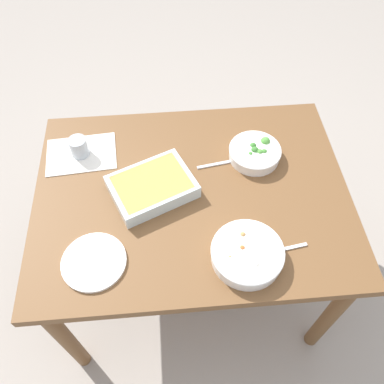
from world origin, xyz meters
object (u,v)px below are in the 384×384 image
at_px(stew_bowl, 247,254).
at_px(drink_cup, 79,148).
at_px(spoon_by_broccoli, 224,162).
at_px(side_plate, 94,262).
at_px(broccoli_bowl, 255,152).
at_px(spoon_by_stew, 276,251).
at_px(baking_dish, 152,186).

height_order(stew_bowl, drink_cup, drink_cup).
xyz_separation_m(stew_bowl, spoon_by_broccoli, (-0.02, 0.43, -0.03)).
height_order(side_plate, spoon_by_broccoli, side_plate).
bearing_deg(stew_bowl, drink_cup, 138.83).
bearing_deg(broccoli_bowl, spoon_by_stew, -89.98).
bearing_deg(stew_bowl, baking_dish, 135.12).
distance_m(stew_bowl, spoon_by_stew, 0.11).
relative_size(broccoli_bowl, drink_cup, 2.47).
bearing_deg(spoon_by_broccoli, broccoli_bowl, 9.19).
relative_size(stew_bowl, baking_dish, 0.68).
xyz_separation_m(broccoli_bowl, spoon_by_stew, (0.00, -0.43, -0.03)).
xyz_separation_m(baking_dish, drink_cup, (-0.29, 0.21, 0.00)).
xyz_separation_m(baking_dish, spoon_by_stew, (0.42, -0.29, -0.03)).
distance_m(side_plate, spoon_by_stew, 0.62).
bearing_deg(side_plate, drink_cup, 99.34).
relative_size(broccoli_bowl, baking_dish, 0.58).
xyz_separation_m(stew_bowl, baking_dish, (-0.31, 0.31, 0.00)).
bearing_deg(drink_cup, stew_bowl, -41.17).
xyz_separation_m(broccoli_bowl, baking_dish, (-0.42, -0.14, 0.00)).
bearing_deg(side_plate, spoon_by_broccoli, 38.68).
relative_size(spoon_by_stew, spoon_by_broccoli, 1.00).
distance_m(stew_bowl, side_plate, 0.52).
relative_size(stew_bowl, broccoli_bowl, 1.18).
bearing_deg(baking_dish, drink_cup, 143.35).
bearing_deg(spoon_by_broccoli, spoon_by_stew, -72.95).
relative_size(broccoli_bowl, side_plate, 0.96).
distance_m(side_plate, spoon_by_broccoli, 0.64).
bearing_deg(spoon_by_stew, stew_bowl, -171.24).
relative_size(broccoli_bowl, spoon_by_broccoli, 1.20).
xyz_separation_m(stew_bowl, drink_cup, (-0.60, 0.52, 0.01)).
bearing_deg(stew_bowl, side_plate, 176.97).
bearing_deg(stew_bowl, spoon_by_broccoli, 92.47).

